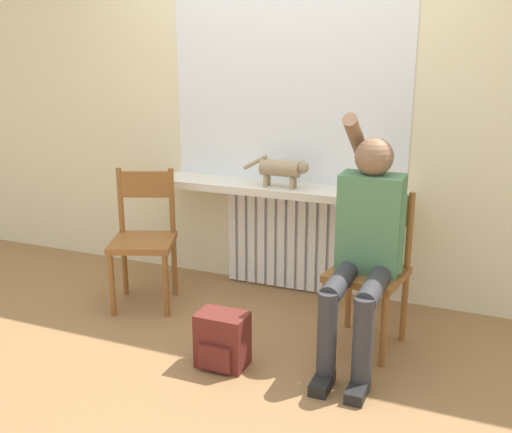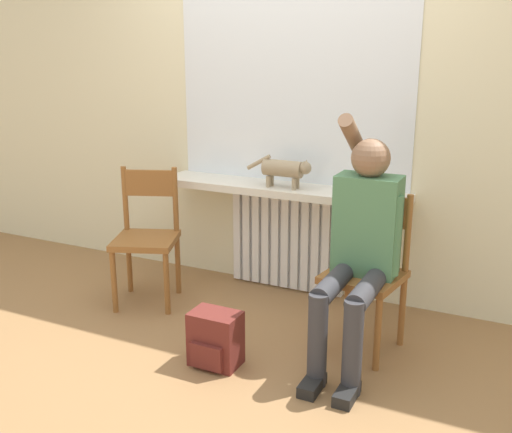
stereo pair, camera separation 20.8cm
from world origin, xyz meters
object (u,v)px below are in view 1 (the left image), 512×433
Objects in this scene: person at (365,240)px; cat at (283,169)px; chair_right at (370,268)px; backpack at (222,340)px; chair_left at (144,237)px.

person is 2.92× the size of cat.
person reaches higher than cat.
backpack is at bearing -131.27° from chair_right.
backpack is (-0.66, -0.55, -0.31)m from chair_right.
chair_right is 1.96× the size of cat.
person is (-0.01, -0.13, 0.21)m from chair_right.
person reaches higher than chair_right.
chair_right is 0.92m from cat.
backpack is at bearing -54.90° from chair_left.
backpack is (0.03, -0.99, -0.74)m from cat.
chair_left is 1.04m from backpack.
backpack is at bearing -147.25° from person.
cat is 1.52× the size of backpack.
chair_right is at bearing 87.35° from person.
cat is at bearing 7.95° from chair_left.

